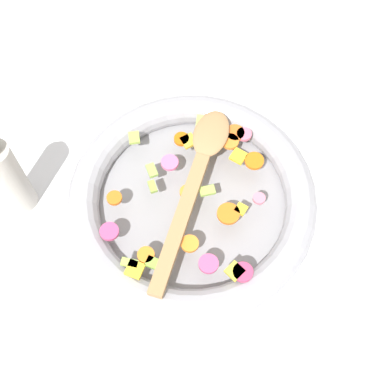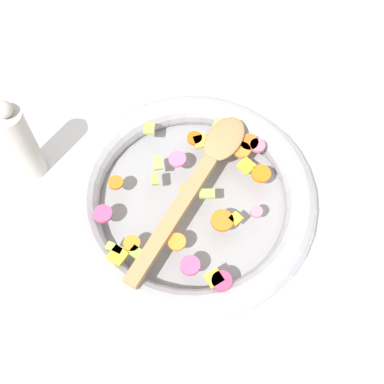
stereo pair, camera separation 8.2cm
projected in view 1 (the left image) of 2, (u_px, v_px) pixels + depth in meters
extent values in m
plane|color=silver|center=(192.00, 206.00, 0.87)|extent=(4.00, 4.00, 0.00)
cylinder|color=gray|center=(192.00, 204.00, 0.86)|extent=(0.35, 0.35, 0.01)
torus|color=#9E9EA5|center=(192.00, 199.00, 0.85)|extent=(0.40, 0.40, 0.05)
cylinder|color=#D6620E|center=(181.00, 139.00, 0.86)|extent=(0.03, 0.03, 0.01)
cylinder|color=orange|center=(146.00, 255.00, 0.77)|extent=(0.03, 0.03, 0.01)
cylinder|color=orange|center=(228.00, 214.00, 0.80)|extent=(0.05, 0.05, 0.01)
cylinder|color=orange|center=(187.00, 190.00, 0.82)|extent=(0.04, 0.04, 0.01)
cylinder|color=orange|center=(114.00, 198.00, 0.82)|extent=(0.03, 0.03, 0.01)
cylinder|color=orange|center=(254.00, 161.00, 0.85)|extent=(0.03, 0.03, 0.01)
cylinder|color=orange|center=(230.00, 142.00, 0.86)|extent=(0.03, 0.03, 0.01)
cylinder|color=orange|center=(235.00, 133.00, 0.87)|extent=(0.04, 0.04, 0.01)
cylinder|color=orange|center=(190.00, 244.00, 0.78)|extent=(0.03, 0.03, 0.01)
cube|color=#86BB42|center=(155.00, 264.00, 0.77)|extent=(0.03, 0.03, 0.01)
cube|color=#A1C753|center=(207.00, 191.00, 0.82)|extent=(0.02, 0.02, 0.01)
cube|color=#95BB52|center=(152.00, 170.00, 0.84)|extent=(0.02, 0.02, 0.01)
cube|color=#A9C84F|center=(134.00, 138.00, 0.86)|extent=(0.02, 0.02, 0.01)
cube|color=#90B447|center=(152.00, 187.00, 0.82)|extent=(0.01, 0.02, 0.01)
cube|color=#AAD151|center=(130.00, 263.00, 0.77)|extent=(0.03, 0.02, 0.01)
cube|color=#B4CF5B|center=(199.00, 122.00, 0.88)|extent=(0.02, 0.03, 0.01)
cylinder|color=#E16B86|center=(244.00, 134.00, 0.87)|extent=(0.03, 0.03, 0.01)
cylinder|color=pink|center=(259.00, 198.00, 0.82)|extent=(0.03, 0.03, 0.01)
cylinder|color=#D13C66|center=(243.00, 272.00, 0.76)|extent=(0.04, 0.04, 0.01)
cylinder|color=pink|center=(170.00, 163.00, 0.84)|extent=(0.04, 0.04, 0.01)
cylinder|color=#D55083|center=(209.00, 264.00, 0.77)|extent=(0.03, 0.03, 0.01)
cylinder|color=#D3477C|center=(109.00, 231.00, 0.79)|extent=(0.03, 0.03, 0.01)
cube|color=yellow|center=(135.00, 269.00, 0.76)|extent=(0.03, 0.03, 0.01)
cube|color=yellow|center=(188.00, 141.00, 0.86)|extent=(0.03, 0.03, 0.01)
cube|color=yellow|center=(238.00, 156.00, 0.85)|extent=(0.03, 0.03, 0.01)
cube|color=yellow|center=(235.00, 271.00, 0.76)|extent=(0.03, 0.03, 0.01)
cube|color=yellow|center=(241.00, 209.00, 0.81)|extent=(0.02, 0.02, 0.01)
cube|color=#A87F51|center=(180.00, 222.00, 0.79)|extent=(0.15, 0.21, 0.01)
ellipsoid|color=#A87F51|center=(211.00, 133.00, 0.86)|extent=(0.10, 0.11, 0.01)
cylinder|color=#B2ADA3|center=(10.00, 178.00, 0.80)|extent=(0.04, 0.04, 0.16)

